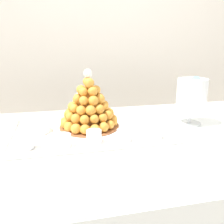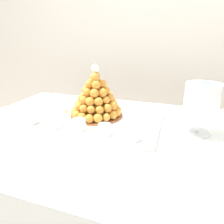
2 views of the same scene
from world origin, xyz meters
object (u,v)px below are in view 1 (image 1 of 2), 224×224
dessert_cup_left (26,142)px  dessert_cup_mid_left (63,141)px  dessert_cup_right (155,134)px  serving_tray (90,132)px  macaron_goblet (192,94)px  wine_glass (80,100)px  croquembouche (89,106)px  dessert_cup_mid_right (124,135)px  creme_brulee_ramekin (39,129)px  dessert_cup_centre (94,137)px

dessert_cup_left → dessert_cup_mid_left: bearing=-6.0°
dessert_cup_left → dessert_cup_right: bearing=-2.1°
serving_tray → macaron_goblet: 0.52m
macaron_goblet → wine_glass: macaron_goblet is taller
dessert_cup_left → wine_glass: wine_glass is taller
dessert_cup_right → wine_glass: (-0.28, 0.29, 0.09)m
serving_tray → macaron_goblet: macaron_goblet is taller
dessert_cup_mid_left → macaron_goblet: 0.66m
serving_tray → croquembouche: size_ratio=2.47×
dessert_cup_mid_right → croquembouche: bearing=121.7°
croquembouche → creme_brulee_ramekin: 0.24m
creme_brulee_ramekin → macaron_goblet: bearing=-1.6°
dessert_cup_mid_left → macaron_goblet: macaron_goblet is taller
dessert_cup_right → croquembouche: bearing=140.4°
dessert_cup_centre → dessert_cup_mid_left: bearing=-176.1°
croquembouche → dessert_cup_right: croquembouche is taller
croquembouche → wine_glass: (-0.03, 0.08, 0.01)m
creme_brulee_ramekin → macaron_goblet: size_ratio=0.41×
dessert_cup_left → dessert_cup_mid_right: size_ratio=0.98×
dessert_cup_left → dessert_cup_centre: size_ratio=0.95×
dessert_cup_mid_right → macaron_goblet: 0.43m
serving_tray → dessert_cup_mid_right: dessert_cup_mid_right is taller
dessert_cup_centre → wine_glass: bearing=96.0°
dessert_cup_right → macaron_goblet: (0.25, 0.17, 0.12)m
serving_tray → wine_glass: wine_glass is taller
serving_tray → macaron_goblet: bearing=2.3°
dessert_cup_mid_left → dessert_cup_mid_right: dessert_cup_mid_left is taller
dessert_cup_mid_left → wine_glass: 0.31m
dessert_cup_right → macaron_goblet: 0.33m
dessert_cup_centre → wine_glass: 0.29m
dessert_cup_mid_right → dessert_cup_right: 0.13m
dessert_cup_left → dessert_cup_mid_left: (0.14, -0.01, -0.00)m
dessert_cup_mid_right → wine_glass: (-0.15, 0.27, 0.09)m
croquembouche → dessert_cup_right: bearing=-39.6°
serving_tray → dessert_cup_centre: size_ratio=11.35×
dessert_cup_centre → dessert_cup_mid_right: 0.12m
dessert_cup_mid_left → wine_glass: wine_glass is taller
dessert_cup_left → macaron_goblet: 0.78m
croquembouche → dessert_cup_centre: (-0.00, -0.19, -0.08)m
dessert_cup_centre → dessert_cup_mid_right: size_ratio=1.03×
dessert_cup_mid_right → dessert_cup_right: dessert_cup_right is taller
creme_brulee_ramekin → wine_glass: (0.19, 0.10, 0.10)m
dessert_cup_mid_left → dessert_cup_right: size_ratio=1.05×
dessert_cup_mid_right → dessert_cup_right: size_ratio=1.00×
serving_tray → dessert_cup_right: (0.25, -0.15, 0.03)m
serving_tray → dessert_cup_left: size_ratio=11.98×
dessert_cup_mid_left → creme_brulee_ramekin: size_ratio=0.61×
dessert_cup_mid_left → dessert_cup_right: 0.37m
croquembouche → dessert_cup_left: (-0.26, -0.18, -0.08)m
wine_glass → dessert_cup_mid_right: bearing=-61.1°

